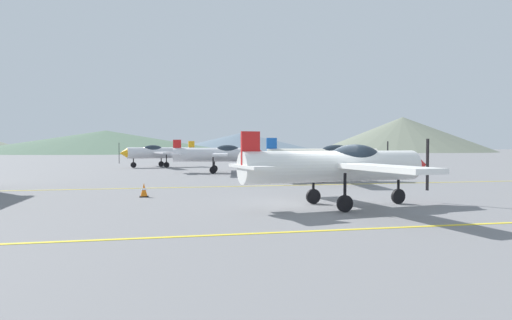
% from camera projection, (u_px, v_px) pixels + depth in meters
% --- Properties ---
extents(ground_plane, '(400.00, 400.00, 0.00)m').
position_uv_depth(ground_plane, '(324.00, 206.00, 15.86)').
color(ground_plane, slate).
extents(apron_line_near, '(80.00, 0.16, 0.01)m').
position_uv_depth(apron_line_near, '(384.00, 228.00, 11.56)').
color(apron_line_near, yellow).
rests_on(apron_line_near, ground_plane).
extents(apron_line_far, '(80.00, 0.16, 0.01)m').
position_uv_depth(apron_line_far, '(271.00, 186.00, 23.74)').
color(apron_line_far, yellow).
rests_on(apron_line_far, ground_plane).
extents(airplane_near, '(7.70, 8.83, 2.64)m').
position_uv_depth(airplane_near, '(340.00, 165.00, 15.52)').
color(airplane_near, white).
rests_on(airplane_near, ground_plane).
extents(airplane_mid, '(7.70, 8.83, 2.64)m').
position_uv_depth(airplane_mid, '(327.00, 157.00, 26.86)').
color(airplane_mid, silver).
rests_on(airplane_mid, ground_plane).
extents(airplane_far, '(7.70, 8.82, 2.64)m').
position_uv_depth(airplane_far, '(220.00, 154.00, 34.99)').
color(airplane_far, silver).
rests_on(airplane_far, ground_plane).
extents(airplane_back, '(7.72, 8.77, 2.64)m').
position_uv_depth(airplane_back, '(159.00, 152.00, 43.94)').
color(airplane_back, silver).
rests_on(airplane_back, ground_plane).
extents(traffic_cone_front, '(0.36, 0.36, 0.59)m').
position_uv_depth(traffic_cone_front, '(144.00, 190.00, 18.58)').
color(traffic_cone_front, black).
rests_on(traffic_cone_front, ground_plane).
extents(hill_centerleft, '(85.53, 85.53, 7.05)m').
position_uv_depth(hill_centerleft, '(106.00, 141.00, 142.75)').
color(hill_centerleft, '#4C6651').
rests_on(hill_centerleft, ground_plane).
extents(hill_centerright, '(62.35, 62.35, 7.28)m').
position_uv_depth(hill_centerright, '(242.00, 142.00, 176.63)').
color(hill_centerright, slate).
rests_on(hill_centerright, ground_plane).
extents(hill_right, '(61.23, 61.23, 12.24)m').
position_uv_depth(hill_right, '(402.00, 134.00, 155.87)').
color(hill_right, slate).
rests_on(hill_right, ground_plane).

